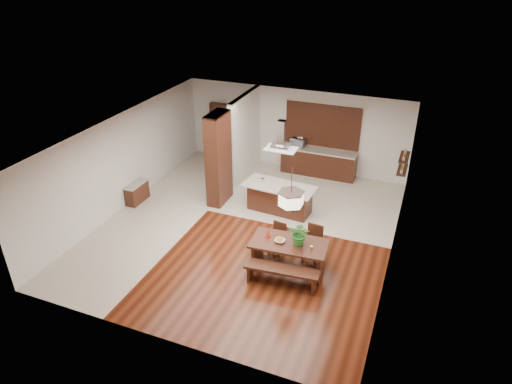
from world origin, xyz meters
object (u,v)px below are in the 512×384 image
at_px(foliage_plant, 300,234).
at_px(fruit_bowl, 280,241).
at_px(dining_table, 289,250).
at_px(dining_chair_right, 312,244).
at_px(dining_bench, 281,277).
at_px(range_hood, 281,135).
at_px(island_cup, 291,188).
at_px(hallway_console, 137,193).
at_px(dining_chair_left, 277,239).
at_px(kitchen_island, 280,198).
at_px(pendant_lantern, 291,189).
at_px(microwave, 298,143).

distance_m(foliage_plant, fruit_bowl, 0.54).
xyz_separation_m(dining_table, fruit_bowl, (-0.22, -0.05, 0.24)).
relative_size(dining_chair_right, fruit_bowl, 3.76).
bearing_deg(fruit_bowl, foliage_plant, 11.52).
bearing_deg(dining_bench, range_hood, 109.72).
distance_m(fruit_bowl, island_cup, 2.60).
xyz_separation_m(hallway_console, range_hood, (4.37, 1.10, 2.15)).
bearing_deg(foliage_plant, dining_chair_left, 146.28).
bearing_deg(foliage_plant, dining_chair_right, 71.67).
xyz_separation_m(kitchen_island, island_cup, (0.37, -0.13, 0.48)).
distance_m(hallway_console, pendant_lantern, 6.02).
height_order(fruit_bowl, kitchen_island, kitchen_island).
bearing_deg(kitchen_island, range_hood, 94.85).
xyz_separation_m(dining_chair_left, fruit_bowl, (0.28, -0.60, 0.39)).
relative_size(kitchen_island, island_cup, 18.82).
bearing_deg(dining_table, pendant_lantern, 135.00).
bearing_deg(dining_table, island_cup, 107.07).
bearing_deg(island_cup, fruit_bowl, -78.01).
height_order(dining_bench, range_hood, range_hood).
xyz_separation_m(fruit_bowl, microwave, (-1.26, 5.58, 0.28)).
height_order(dining_chair_left, range_hood, range_hood).
distance_m(range_hood, microwave, 3.24).
bearing_deg(dining_bench, dining_chair_left, 114.27).
relative_size(fruit_bowl, range_hood, 0.28).
distance_m(dining_chair_left, dining_chair_right, 0.94).
height_order(dining_bench, dining_chair_right, dining_chair_right).
distance_m(dining_bench, microwave, 6.44).
xyz_separation_m(dining_chair_left, foliage_plant, (0.75, -0.50, 0.65)).
relative_size(dining_bench, foliage_plant, 3.07).
relative_size(hallway_console, range_hood, 0.98).
relative_size(dining_chair_left, island_cup, 7.23).
xyz_separation_m(dining_chair_left, microwave, (-0.98, 4.99, 0.66)).
bearing_deg(microwave, pendant_lantern, -67.06).
bearing_deg(dining_chair_right, fruit_bowl, -128.85).
height_order(dining_chair_left, dining_chair_right, dining_chair_right).
height_order(hallway_console, island_cup, island_cup).
height_order(dining_table, dining_chair_left, dining_chair_left).
relative_size(dining_table, foliage_plant, 3.33).
bearing_deg(microwave, island_cup, -68.76).
distance_m(hallway_console, microwave, 5.73).
relative_size(kitchen_island, range_hood, 2.46).
height_order(pendant_lantern, range_hood, same).
bearing_deg(hallway_console, dining_bench, -21.56).
distance_m(pendant_lantern, fruit_bowl, 1.45).
xyz_separation_m(dining_chair_right, fruit_bowl, (-0.65, -0.66, 0.34)).
bearing_deg(microwave, fruit_bowl, -69.36).
relative_size(dining_chair_left, pendant_lantern, 0.65).
bearing_deg(pendant_lantern, kitchen_island, 113.51).
height_order(hallway_console, fruit_bowl, fruit_bowl).
bearing_deg(hallway_console, range_hood, 14.11).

